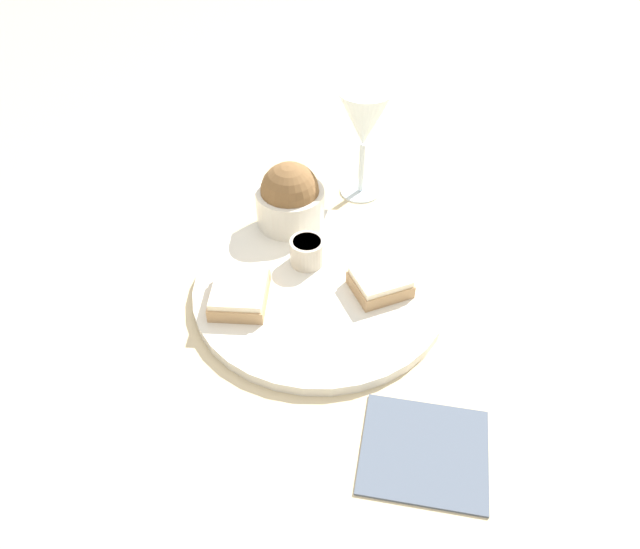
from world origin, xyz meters
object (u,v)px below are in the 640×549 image
(cheese_toast_far, at_px, (380,282))
(wine_glass, at_px, (364,121))
(salad_bowl, at_px, (290,198))
(cheese_toast_near, at_px, (239,293))
(sauce_ramekin, at_px, (307,250))
(napkin, at_px, (425,451))

(cheese_toast_far, distance_m, wine_glass, 0.25)
(salad_bowl, height_order, cheese_toast_near, salad_bowl)
(sauce_ramekin, xyz_separation_m, cheese_toast_far, (-0.00, -0.11, -0.01))
(cheese_toast_far, height_order, napkin, cheese_toast_far)
(wine_glass, relative_size, napkin, 1.06)
(napkin, bearing_deg, cheese_toast_far, 37.19)
(salad_bowl, xyz_separation_m, napkin, (-0.24, -0.31, -0.05))
(salad_bowl, bearing_deg, sauce_ramekin, -134.98)
(cheese_toast_far, bearing_deg, sauce_ramekin, 89.59)
(sauce_ramekin, height_order, wine_glass, wine_glass)
(cheese_toast_far, bearing_deg, wine_glass, 32.51)
(wine_glass, bearing_deg, cheese_toast_far, -147.49)
(cheese_toast_far, xyz_separation_m, napkin, (-0.18, -0.14, -0.02))
(sauce_ramekin, relative_size, wine_glass, 0.27)
(sauce_ramekin, xyz_separation_m, napkin, (-0.18, -0.24, -0.03))
(wine_glass, bearing_deg, napkin, -145.19)
(cheese_toast_near, bearing_deg, sauce_ramekin, -19.57)
(sauce_ramekin, xyz_separation_m, cheese_toast_near, (-0.10, 0.04, -0.01))
(salad_bowl, xyz_separation_m, wine_glass, (0.13, -0.05, 0.07))
(salad_bowl, height_order, napkin, salad_bowl)
(cheese_toast_far, xyz_separation_m, wine_glass, (0.20, 0.13, 0.10))
(sauce_ramekin, bearing_deg, salad_bowl, 45.02)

